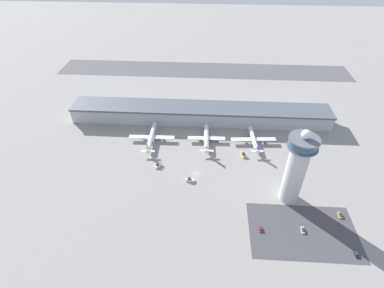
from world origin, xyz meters
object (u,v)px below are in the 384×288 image
Objects in this scene: airplane_gate_bravo at (206,138)px; car_maroon_suv at (261,229)px; control_tower at (297,167)px; service_truck_catering at (190,180)px; car_yellow_taxi at (340,215)px; airplane_gate_alpha at (151,137)px; airplane_gate_charlie at (254,139)px; car_navy_sedan at (356,254)px; service_truck_baggage at (243,155)px; car_silver_sedan at (303,230)px; service_truck_fuel at (158,166)px.

airplane_gate_bravo reaches higher than car_maroon_suv.
service_truck_catering is (-66.23, 11.70, -26.56)m from control_tower.
airplane_gate_bravo is at bearing 140.36° from car_yellow_taxi.
service_truck_catering is at bearing 139.48° from car_maroon_suv.
airplane_gate_alpha is 83.63m from airplane_gate_charlie.
service_truck_baggage is at bearing 124.72° from car_navy_sedan.
service_truck_catering is 1.31× the size of car_silver_sedan.
control_tower is 42.29m from car_yellow_taxi.
car_maroon_suv is (-3.89, -84.78, -3.55)m from airplane_gate_charlie.
service_truck_baggage is 1.45× the size of car_silver_sedan.
service_truck_fuel is 137.39m from car_navy_sedan.
airplane_gate_charlie is 5.27× the size of service_truck_baggage.
airplane_gate_bravo is at bearing 151.36° from service_truck_baggage.
car_silver_sedan is at bearing -65.57° from service_truck_baggage.
airplane_gate_alpha is 6.15× the size of service_truck_catering.
airplane_gate_alpha is 56.53m from service_truck_catering.
airplane_gate_bravo is 5.02× the size of service_truck_baggage.
airplane_gate_charlie is at bearing 106.65° from control_tower.
service_truck_baggage is 68.80m from car_maroon_suv.
service_truck_catering is 28.19m from service_truck_fuel.
service_truck_baggage is 99.59m from car_navy_sedan.
car_navy_sedan is at bearing -28.51° from car_silver_sedan.
car_maroon_suv reaches higher than car_navy_sedan.
car_silver_sedan is (59.71, -83.56, -3.25)m from airplane_gate_bravo.
airplane_gate_alpha is at bearing -178.21° from airplane_gate_bravo.
car_silver_sedan is at bearing 1.83° from car_maroon_suv.
control_tower is 43.52m from car_maroon_suv.
car_yellow_taxi is at bearing -44.21° from service_truck_baggage.
car_navy_sedan is at bearing -28.39° from service_truck_fuel.
airplane_gate_bravo is 8.75× the size of car_maroon_suv.
airplane_gate_alpha is at bearing 107.98° from service_truck_fuel.
car_navy_sedan is at bearing -53.21° from control_tower.
car_silver_sedan is (70.24, -37.65, -0.40)m from service_truck_catering.
service_truck_catering is (-48.88, -46.32, -3.15)m from airplane_gate_charlie.
airplane_gate_alpha is at bearing 169.03° from service_truck_baggage.
airplane_gate_alpha is 8.09× the size of car_yellow_taxi.
service_truck_fuel is at bearing 151.65° from car_silver_sedan.
airplane_gate_bravo is 7.30× the size of car_silver_sedan.
service_truck_baggage is at bearing 37.36° from service_truck_catering.
control_tower is at bearing -10.02° from service_truck_catering.
control_tower is 56.28m from service_truck_baggage.
service_truck_baggage is 78.93m from car_yellow_taxi.
control_tower is 1.42× the size of airplane_gate_alpha.
car_navy_sedan is at bearing -48.75° from airplane_gate_bravo.
airplane_gate_charlie is at bearing 104.27° from car_silver_sedan.
service_truck_fuel is at bearing 164.46° from control_tower.
service_truck_fuel is 1.31× the size of car_yellow_taxi.
service_truck_fuel is at bearing -72.02° from airplane_gate_alpha.
airplane_gate_charlie reaches higher than service_truck_fuel.
car_maroon_suv is (79.73, -82.96, -3.35)m from airplane_gate_alpha.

